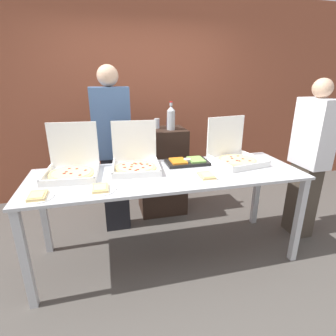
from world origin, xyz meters
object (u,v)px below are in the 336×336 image
(veggie_tray, at_px, (187,162))
(person_guest_cap, at_px, (113,149))
(paper_plate_front_right, at_px, (206,176))
(paper_plate_front_left, at_px, (38,196))
(pizza_box_far_right, at_px, (72,166))
(paper_plate_front_center, at_px, (100,189))
(pizza_box_far_left, at_px, (136,161))
(person_guest_plaid, at_px, (309,159))
(pizza_box_near_right, at_px, (234,154))
(soda_can_silver, at_px, (157,123))
(soda_bottle, at_px, (171,118))
(soda_can_colored, at_px, (169,123))

(veggie_tray, height_order, person_guest_cap, person_guest_cap)
(paper_plate_front_right, height_order, paper_plate_front_left, same)
(pizza_box_far_right, bearing_deg, paper_plate_front_center, -55.87)
(pizza_box_far_left, relative_size, person_guest_plaid, 0.28)
(person_guest_cap, bearing_deg, veggie_tray, 146.98)
(pizza_box_far_left, relative_size, paper_plate_front_right, 2.22)
(paper_plate_front_center, bearing_deg, veggie_tray, 27.69)
(paper_plate_front_right, distance_m, person_guest_cap, 1.14)
(pizza_box_near_right, bearing_deg, soda_can_silver, 117.19)
(paper_plate_front_left, xyz_separation_m, person_guest_cap, (0.59, 0.94, 0.07))
(soda_bottle, xyz_separation_m, person_guest_plaid, (1.31, -0.83, -0.36))
(veggie_tray, bearing_deg, paper_plate_front_center, -152.31)
(pizza_box_far_right, bearing_deg, soda_can_colored, 40.59)
(pizza_box_near_right, relative_size, paper_plate_front_right, 2.42)
(pizza_box_far_left, relative_size, paper_plate_front_center, 1.97)
(paper_plate_front_left, bearing_deg, veggie_tray, 20.17)
(person_guest_cap, xyz_separation_m, person_guest_plaid, (2.03, -0.62, -0.08))
(pizza_box_far_left, xyz_separation_m, paper_plate_front_right, (0.57, -0.38, -0.06))
(person_guest_cap, bearing_deg, soda_bottle, -163.49)
(person_guest_cap, height_order, person_guest_plaid, person_guest_cap)
(pizza_box_far_left, relative_size, person_guest_cap, 0.26)
(paper_plate_front_right, height_order, soda_can_silver, soda_can_silver)
(paper_plate_front_left, distance_m, veggie_tray, 1.38)
(soda_can_colored, height_order, person_guest_plaid, person_guest_plaid)
(soda_can_colored, xyz_separation_m, person_guest_plaid, (1.30, -0.94, -0.28))
(soda_bottle, bearing_deg, person_guest_cap, -163.49)
(pizza_box_far_right, distance_m, paper_plate_front_left, 0.50)
(paper_plate_front_left, relative_size, person_guest_plaid, 0.13)
(soda_can_colored, distance_m, person_guest_plaid, 1.63)
(pizza_box_far_right, height_order, paper_plate_front_left, pizza_box_far_right)
(veggie_tray, relative_size, soda_can_silver, 3.39)
(soda_bottle, bearing_deg, paper_plate_front_center, -127.43)
(soda_bottle, distance_m, soda_can_silver, 0.21)
(soda_bottle, height_order, soda_can_silver, soda_bottle)
(paper_plate_front_left, height_order, soda_can_silver, soda_can_silver)
(pizza_box_near_right, relative_size, paper_plate_front_center, 2.15)
(paper_plate_front_left, bearing_deg, pizza_box_far_right, 65.02)
(paper_plate_front_left, bearing_deg, person_guest_plaid, 6.91)
(soda_bottle, height_order, person_guest_cap, person_guest_cap)
(soda_can_silver, height_order, soda_can_colored, same)
(paper_plate_front_right, height_order, person_guest_cap, person_guest_cap)
(paper_plate_front_right, bearing_deg, paper_plate_front_left, -176.42)
(soda_can_colored, bearing_deg, soda_can_silver, 173.15)
(soda_can_silver, bearing_deg, veggie_tray, -79.70)
(pizza_box_far_left, height_order, pizza_box_far_right, pizza_box_far_right)
(paper_plate_front_left, bearing_deg, soda_can_colored, 43.75)
(paper_plate_front_right, height_order, soda_can_colored, soda_can_colored)
(paper_plate_front_left, relative_size, soda_bottle, 0.67)
(pizza_box_far_right, relative_size, soda_bottle, 1.47)
(soda_bottle, relative_size, person_guest_plaid, 0.20)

